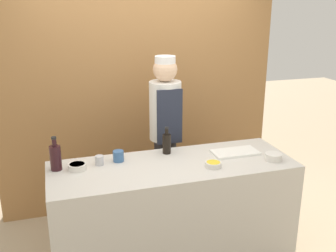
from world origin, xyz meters
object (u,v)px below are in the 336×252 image
at_px(bottle_wine, 56,157).
at_px(sauce_bowl_yellow, 213,164).
at_px(bottle_soy, 167,143).
at_px(cup_blue, 118,156).
at_px(sauce_bowl_brown, 77,166).
at_px(cup_steel, 99,160).
at_px(chef_center, 165,135).
at_px(cutting_board, 235,152).
at_px(sauce_bowl_red, 274,157).

bearing_deg(bottle_wine, sauce_bowl_yellow, -14.45).
bearing_deg(bottle_soy, cup_blue, -172.99).
bearing_deg(sauce_bowl_brown, bottle_soy, 9.17).
distance_m(sauce_bowl_brown, bottle_soy, 0.78).
height_order(sauce_bowl_brown, cup_blue, cup_blue).
distance_m(sauce_bowl_yellow, bottle_wine, 1.24).
relative_size(bottle_wine, cup_blue, 3.03).
relative_size(cup_steel, chef_center, 0.04).
bearing_deg(cutting_board, cup_blue, 172.84).
bearing_deg(sauce_bowl_red, sauce_bowl_brown, 169.68).
bearing_deg(sauce_bowl_yellow, cup_blue, 154.45).
distance_m(sauce_bowl_red, cup_blue, 1.28).
relative_size(sauce_bowl_brown, cup_steel, 1.90).
bearing_deg(cutting_board, sauce_bowl_brown, 177.68).
bearing_deg(cutting_board, chef_center, 128.15).
height_order(sauce_bowl_red, chef_center, chef_center).
bearing_deg(cup_blue, bottle_wine, -176.88).
xyz_separation_m(sauce_bowl_yellow, bottle_wine, (-1.20, 0.31, 0.08)).
xyz_separation_m(sauce_bowl_red, chef_center, (-0.69, 0.81, -0.01)).
xyz_separation_m(sauce_bowl_brown, cutting_board, (1.34, -0.05, -0.02)).
bearing_deg(chef_center, sauce_bowl_yellow, -78.46).
distance_m(sauce_bowl_yellow, cup_blue, 0.78).
height_order(cutting_board, bottle_wine, bottle_wine).
xyz_separation_m(cutting_board, cup_steel, (-1.16, 0.10, 0.03)).
bearing_deg(sauce_bowl_brown, chef_center, 31.04).
bearing_deg(bottle_soy, sauce_bowl_brown, -170.83).
height_order(cutting_board, chef_center, chef_center).
distance_m(bottle_soy, chef_center, 0.42).
xyz_separation_m(bottle_soy, chef_center, (0.11, 0.40, -0.07)).
height_order(cutting_board, cup_steel, cup_steel).
height_order(sauce_bowl_yellow, chef_center, chef_center).
distance_m(cup_blue, chef_center, 0.71).
bearing_deg(chef_center, cup_steel, -145.20).
relative_size(bottle_soy, bottle_wine, 0.87).
xyz_separation_m(cutting_board, chef_center, (-0.46, 0.58, 0.01)).
bearing_deg(chef_center, sauce_bowl_red, -49.66).
xyz_separation_m(cutting_board, bottle_wine, (-1.49, 0.10, 0.10)).
distance_m(bottle_wine, chef_center, 1.15).
bearing_deg(cup_steel, sauce_bowl_brown, -166.58).
xyz_separation_m(sauce_bowl_red, cup_blue, (-1.23, 0.36, 0.01)).
bearing_deg(bottle_wine, cutting_board, -3.77).
bearing_deg(sauce_bowl_red, bottle_wine, 169.17).
xyz_separation_m(bottle_wine, chef_center, (1.03, 0.48, -0.09)).
distance_m(sauce_bowl_yellow, chef_center, 0.81).
bearing_deg(cup_blue, sauce_bowl_brown, -168.12).
bearing_deg(cutting_board, cup_steel, 175.21).
bearing_deg(bottle_wine, chef_center, 25.08).
relative_size(cup_blue, chef_center, 0.05).
distance_m(sauce_bowl_brown, cup_steel, 0.18).
relative_size(sauce_bowl_yellow, bottle_soy, 0.56).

